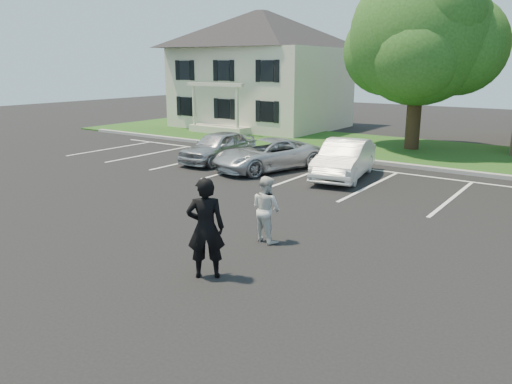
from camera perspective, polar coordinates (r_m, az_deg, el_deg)
ground_plane at (r=11.36m, az=-2.94°, el=-7.15°), size 90.00×90.00×0.00m
curb at (r=21.71m, az=17.03°, el=2.88°), size 40.00×0.30×0.15m
grass_strip at (r=25.49m, az=19.91°, el=4.20°), size 44.00×8.00×0.08m
stall_lines at (r=18.47m, az=18.09°, el=0.64°), size 34.00×5.36×0.01m
house at (r=34.37m, az=0.58°, el=13.82°), size 10.30×9.22×7.60m
tree at (r=26.02m, az=18.47°, el=16.28°), size 7.80×7.20×8.80m
man_black_suit at (r=9.92m, az=-5.77°, el=-4.12°), size 0.90×0.85×2.06m
man_white_shirt at (r=11.95m, az=1.17°, el=-1.95°), size 0.90×0.77×1.61m
car_silver_west at (r=21.88m, az=-4.33°, el=5.17°), size 1.62×3.99×1.36m
car_silver_minivan at (r=20.16m, az=1.27°, el=4.29°), size 3.50×5.00×1.27m
car_white_sedan at (r=19.04m, az=10.06°, el=3.71°), size 2.33×4.54×1.43m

